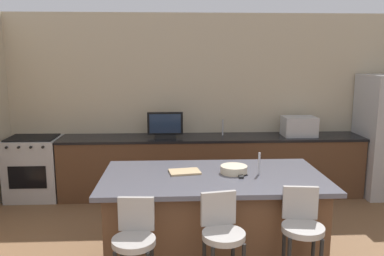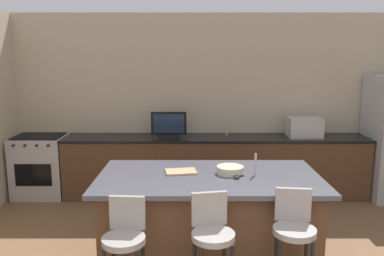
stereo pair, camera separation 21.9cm
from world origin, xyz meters
name	(u,v)px [view 1 (the left image)]	position (x,y,z in m)	size (l,w,h in m)	color
wall_back	(212,103)	(0.00, 4.70, 1.36)	(6.68, 0.12, 2.71)	beige
counter_back	(212,166)	(-0.04, 4.32, 0.45)	(4.48, 0.62, 0.90)	brown
kitchen_island	(213,219)	(-0.22, 2.30, 0.48)	(2.16, 1.14, 0.94)	black
range_oven	(35,168)	(-2.66, 4.31, 0.46)	(0.75, 0.63, 0.92)	#B7BABF
microwave	(299,126)	(1.27, 4.32, 1.05)	(0.48, 0.36, 0.29)	#B7BABF
tv_monitor	(165,126)	(-0.73, 4.26, 1.08)	(0.52, 0.16, 0.38)	black
sink_faucet_back	(223,127)	(0.14, 4.42, 1.02)	(0.02, 0.02, 0.24)	#B2B2B7
sink_faucet_island	(259,164)	(0.23, 2.30, 1.05)	(0.02, 0.02, 0.22)	#B2B2B7
bar_stool_left	(135,250)	(-0.92, 1.52, 0.58)	(0.34, 0.35, 0.97)	gray
bar_stool_center	(222,245)	(-0.23, 1.52, 0.61)	(0.34, 0.36, 1.01)	gray
bar_stool_right	(301,238)	(0.43, 1.58, 0.62)	(0.34, 0.35, 1.02)	gray
fruit_bowl	(234,169)	(-0.01, 2.37, 0.97)	(0.27, 0.27, 0.07)	beige
cell_phone	(240,174)	(0.04, 2.32, 0.94)	(0.07, 0.15, 0.01)	black
tv_remote	(240,175)	(0.03, 2.26, 0.95)	(0.04, 0.17, 0.02)	black
cutting_board	(185,172)	(-0.50, 2.40, 0.94)	(0.30, 0.21, 0.02)	tan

